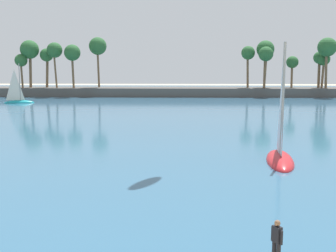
# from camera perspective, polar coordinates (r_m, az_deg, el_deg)

# --- Properties ---
(sea) EXTENTS (220.00, 112.17, 0.06)m
(sea) POSITION_cam_1_polar(r_m,az_deg,el_deg) (70.73, -0.10, 2.94)
(sea) COLOR #33607F
(sea) RESTS_ON ground
(palm_headland) EXTENTS (118.05, 6.48, 12.60)m
(palm_headland) POSITION_cam_1_polar(r_m,az_deg,el_deg) (86.58, -1.17, 6.09)
(palm_headland) COLOR #514C47
(palm_headland) RESTS_ON ground
(person_at_waterline) EXTENTS (0.34, 0.49, 1.67)m
(person_at_waterline) POSITION_cam_1_polar(r_m,az_deg,el_deg) (15.78, 14.36, -14.73)
(person_at_waterline) COLOR black
(person_at_waterline) RESTS_ON ground
(sailboat_near_shore) EXTENTS (2.66, 6.36, 8.94)m
(sailboat_near_shore) POSITION_cam_1_polar(r_m,az_deg,el_deg) (31.10, 14.79, -3.17)
(sailboat_near_shore) COLOR red
(sailboat_near_shore) RESTS_ON sea
(sailboat_far_left) EXTENTS (5.13, 2.45, 7.16)m
(sailboat_far_left) POSITION_cam_1_polar(r_m,az_deg,el_deg) (76.80, -19.41, 3.41)
(sailboat_far_left) COLOR teal
(sailboat_far_left) RESTS_ON sea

